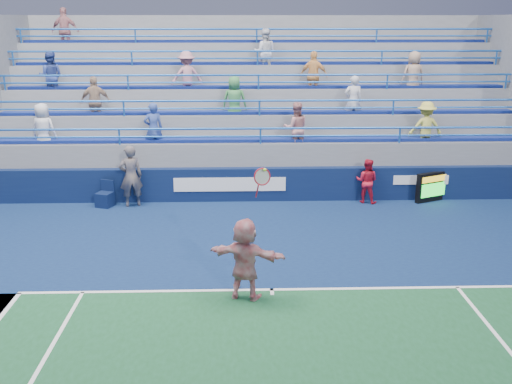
{
  "coord_description": "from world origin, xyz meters",
  "views": [
    {
      "loc": [
        -0.68,
        -11.28,
        5.67
      ],
      "look_at": [
        -0.27,
        2.5,
        1.5
      ],
      "focal_mm": 40.0,
      "sensor_mm": 36.0,
      "label": 1
    }
  ],
  "objects_px": {
    "judge_chair": "(105,199)",
    "tennis_player": "(245,259)",
    "serve_speed_board": "(434,187)",
    "line_judge": "(131,176)",
    "ball_girl": "(367,181)"
  },
  "relations": [
    {
      "from": "line_judge",
      "to": "serve_speed_board",
      "type": "bearing_deg",
      "value": 164.14
    },
    {
      "from": "judge_chair",
      "to": "ball_girl",
      "type": "relative_size",
      "value": 0.58
    },
    {
      "from": "serve_speed_board",
      "to": "judge_chair",
      "type": "distance_m",
      "value": 10.58
    },
    {
      "from": "tennis_player",
      "to": "line_judge",
      "type": "relative_size",
      "value": 1.45
    },
    {
      "from": "serve_speed_board",
      "to": "line_judge",
      "type": "distance_m",
      "value": 9.74
    },
    {
      "from": "judge_chair",
      "to": "tennis_player",
      "type": "bearing_deg",
      "value": -55.42
    },
    {
      "from": "serve_speed_board",
      "to": "tennis_player",
      "type": "bearing_deg",
      "value": -133.3
    },
    {
      "from": "judge_chair",
      "to": "ball_girl",
      "type": "height_order",
      "value": "ball_girl"
    },
    {
      "from": "line_judge",
      "to": "tennis_player",
      "type": "bearing_deg",
      "value": 101.57
    },
    {
      "from": "tennis_player",
      "to": "line_judge",
      "type": "distance_m",
      "value": 7.24
    },
    {
      "from": "tennis_player",
      "to": "judge_chair",
      "type": "bearing_deg",
      "value": 124.58
    },
    {
      "from": "judge_chair",
      "to": "ball_girl",
      "type": "bearing_deg",
      "value": 1.13
    },
    {
      "from": "tennis_player",
      "to": "line_judge",
      "type": "bearing_deg",
      "value": 118.97
    },
    {
      "from": "judge_chair",
      "to": "tennis_player",
      "type": "distance_m",
      "value": 7.71
    },
    {
      "from": "serve_speed_board",
      "to": "line_judge",
      "type": "relative_size",
      "value": 0.68
    }
  ]
}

